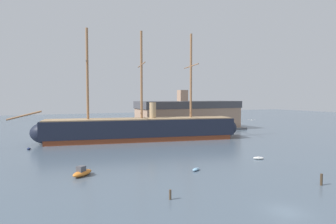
{
  "coord_description": "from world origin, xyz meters",
  "views": [
    {
      "loc": [
        -24.62,
        -22.53,
        12.8
      ],
      "look_at": [
        2.89,
        38.05,
        9.23
      ],
      "focal_mm": 30.18,
      "sensor_mm": 36.0,
      "label": 1
    }
  ],
  "objects_px": {
    "sailboat_distant_centre": "(129,136)",
    "mooring_piling_left_pair": "(321,180)",
    "dockside_warehouse_right": "(189,116)",
    "seagull_in_flight": "(252,120)",
    "motorboat_mid_left": "(82,172)",
    "dinghy_mid_right": "(258,158)",
    "dinghy_far_left": "(29,149)",
    "tall_ship": "(142,129)",
    "mooring_piling_nearest": "(170,195)",
    "dinghy_near_centre": "(196,169)"
  },
  "relations": [
    {
      "from": "motorboat_mid_left",
      "to": "dinghy_far_left",
      "type": "bearing_deg",
      "value": 106.61
    },
    {
      "from": "dinghy_near_centre",
      "to": "mooring_piling_nearest",
      "type": "height_order",
      "value": "mooring_piling_nearest"
    },
    {
      "from": "sailboat_distant_centre",
      "to": "mooring_piling_left_pair",
      "type": "height_order",
      "value": "sailboat_distant_centre"
    },
    {
      "from": "motorboat_mid_left",
      "to": "dinghy_far_left",
      "type": "height_order",
      "value": "motorboat_mid_left"
    },
    {
      "from": "dinghy_near_centre",
      "to": "mooring_piling_nearest",
      "type": "xyz_separation_m",
      "value": [
        -9.89,
        -10.71,
        0.39
      ]
    },
    {
      "from": "dinghy_mid_right",
      "to": "mooring_piling_left_pair",
      "type": "xyz_separation_m",
      "value": [
        -3.74,
        -17.03,
        0.58
      ]
    },
    {
      "from": "dockside_warehouse_right",
      "to": "sailboat_distant_centre",
      "type": "bearing_deg",
      "value": -159.53
    },
    {
      "from": "motorboat_mid_left",
      "to": "dinghy_mid_right",
      "type": "bearing_deg",
      "value": -3.8
    },
    {
      "from": "motorboat_mid_left",
      "to": "seagull_in_flight",
      "type": "distance_m",
      "value": 29.27
    },
    {
      "from": "sailboat_distant_centre",
      "to": "mooring_piling_left_pair",
      "type": "distance_m",
      "value": 59.65
    },
    {
      "from": "tall_ship",
      "to": "dockside_warehouse_right",
      "type": "bearing_deg",
      "value": 35.31
    },
    {
      "from": "tall_ship",
      "to": "dinghy_mid_right",
      "type": "height_order",
      "value": "tall_ship"
    },
    {
      "from": "dinghy_far_left",
      "to": "mooring_piling_left_pair",
      "type": "relative_size",
      "value": 1.2
    },
    {
      "from": "motorboat_mid_left",
      "to": "mooring_piling_nearest",
      "type": "relative_size",
      "value": 3.29
    },
    {
      "from": "tall_ship",
      "to": "dinghy_near_centre",
      "type": "distance_m",
      "value": 36.23
    },
    {
      "from": "dinghy_mid_right",
      "to": "seagull_in_flight",
      "type": "bearing_deg",
      "value": -138.72
    },
    {
      "from": "sailboat_distant_centre",
      "to": "mooring_piling_nearest",
      "type": "relative_size",
      "value": 3.74
    },
    {
      "from": "tall_ship",
      "to": "mooring_piling_left_pair",
      "type": "relative_size",
      "value": 38.94
    },
    {
      "from": "tall_ship",
      "to": "mooring_piling_left_pair",
      "type": "distance_m",
      "value": 51.61
    },
    {
      "from": "dockside_warehouse_right",
      "to": "seagull_in_flight",
      "type": "relative_size",
      "value": 42.49
    },
    {
      "from": "dinghy_mid_right",
      "to": "motorboat_mid_left",
      "type": "bearing_deg",
      "value": 176.2
    },
    {
      "from": "tall_ship",
      "to": "seagull_in_flight",
      "type": "distance_m",
      "value": 41.55
    },
    {
      "from": "dinghy_far_left",
      "to": "dinghy_mid_right",
      "type": "bearing_deg",
      "value": -35.97
    },
    {
      "from": "seagull_in_flight",
      "to": "dinghy_near_centre",
      "type": "bearing_deg",
      "value": 148.56
    },
    {
      "from": "seagull_in_flight",
      "to": "mooring_piling_nearest",
      "type": "bearing_deg",
      "value": -161.75
    },
    {
      "from": "motorboat_mid_left",
      "to": "dockside_warehouse_right",
      "type": "distance_m",
      "value": 67.87
    },
    {
      "from": "motorboat_mid_left",
      "to": "dinghy_mid_right",
      "type": "distance_m",
      "value": 34.74
    },
    {
      "from": "tall_ship",
      "to": "mooring_piling_nearest",
      "type": "height_order",
      "value": "tall_ship"
    },
    {
      "from": "dinghy_far_left",
      "to": "sailboat_distant_centre",
      "type": "distance_m",
      "value": 29.95
    },
    {
      "from": "dockside_warehouse_right",
      "to": "dinghy_far_left",
      "type": "bearing_deg",
      "value": -159.98
    },
    {
      "from": "motorboat_mid_left",
      "to": "dockside_warehouse_right",
      "type": "xyz_separation_m",
      "value": [
        46.42,
        49.26,
        4.97
      ]
    },
    {
      "from": "motorboat_mid_left",
      "to": "sailboat_distant_centre",
      "type": "relative_size",
      "value": 0.88
    },
    {
      "from": "mooring_piling_nearest",
      "to": "seagull_in_flight",
      "type": "relative_size",
      "value": 1.23
    },
    {
      "from": "dockside_warehouse_right",
      "to": "motorboat_mid_left",
      "type": "bearing_deg",
      "value": -133.3
    },
    {
      "from": "mooring_piling_left_pair",
      "to": "seagull_in_flight",
      "type": "bearing_deg",
      "value": 115.0
    },
    {
      "from": "seagull_in_flight",
      "to": "motorboat_mid_left",
      "type": "bearing_deg",
      "value": 160.04
    },
    {
      "from": "mooring_piling_left_pair",
      "to": "dockside_warehouse_right",
      "type": "distance_m",
      "value": 70.48
    },
    {
      "from": "sailboat_distant_centre",
      "to": "mooring_piling_left_pair",
      "type": "bearing_deg",
      "value": -78.98
    },
    {
      "from": "tall_ship",
      "to": "dockside_warehouse_right",
      "type": "xyz_separation_m",
      "value": [
        25.41,
        18.0,
        2.1
      ]
    },
    {
      "from": "dinghy_far_left",
      "to": "dinghy_near_centre",
      "type": "bearing_deg",
      "value": -51.31
    },
    {
      "from": "motorboat_mid_left",
      "to": "mooring_piling_nearest",
      "type": "height_order",
      "value": "motorboat_mid_left"
    },
    {
      "from": "dinghy_mid_right",
      "to": "dinghy_far_left",
      "type": "bearing_deg",
      "value": 144.03
    },
    {
      "from": "mooring_piling_nearest",
      "to": "dockside_warehouse_right",
      "type": "distance_m",
      "value": 75.13
    },
    {
      "from": "tall_ship",
      "to": "dinghy_mid_right",
      "type": "distance_m",
      "value": 36.37
    },
    {
      "from": "dinghy_mid_right",
      "to": "mooring_piling_nearest",
      "type": "relative_size",
      "value": 1.9
    },
    {
      "from": "seagull_in_flight",
      "to": "mooring_piling_left_pair",
      "type": "bearing_deg",
      "value": -65.0
    },
    {
      "from": "motorboat_mid_left",
      "to": "seagull_in_flight",
      "type": "height_order",
      "value": "seagull_in_flight"
    },
    {
      "from": "motorboat_mid_left",
      "to": "seagull_in_flight",
      "type": "xyz_separation_m",
      "value": [
        26.37,
        -9.58,
        8.34
      ]
    },
    {
      "from": "dinghy_mid_right",
      "to": "dinghy_far_left",
      "type": "distance_m",
      "value": 53.58
    },
    {
      "from": "tall_ship",
      "to": "dockside_warehouse_right",
      "type": "height_order",
      "value": "tall_ship"
    }
  ]
}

